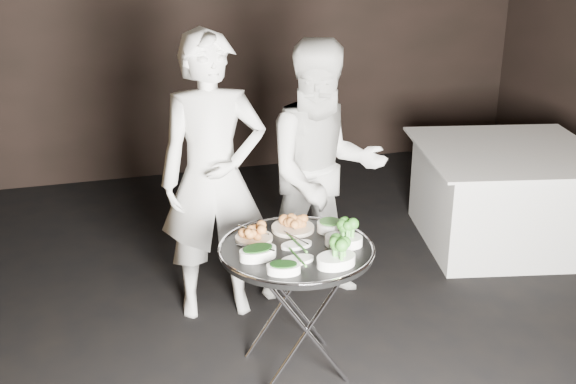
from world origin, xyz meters
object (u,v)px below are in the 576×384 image
object	(u,v)px
tray_stand	(296,305)
waiter_left	(213,178)
serving_tray	(296,250)
waiter_right	(323,173)
dining_table	(504,196)

from	to	relation	value
tray_stand	waiter_left	world-z (taller)	waiter_left
serving_tray	waiter_right	distance (m)	0.86
tray_stand	waiter_left	distance (m)	0.91
waiter_left	waiter_right	world-z (taller)	waiter_left
serving_tray	waiter_left	distance (m)	0.80
waiter_right	dining_table	world-z (taller)	waiter_right
serving_tray	waiter_right	world-z (taller)	waiter_right
serving_tray	dining_table	xyz separation A→B (m)	(1.90, 1.11, -0.34)
serving_tray	waiter_left	size ratio (longest dim) A/B	0.46
tray_stand	serving_tray	size ratio (longest dim) A/B	0.89
tray_stand	dining_table	distance (m)	2.20
dining_table	serving_tray	bearing A→B (deg)	-149.64
tray_stand	waiter_right	distance (m)	0.95
tray_stand	waiter_right	size ratio (longest dim) A/B	0.43
serving_tray	waiter_right	xyz separation A→B (m)	(0.40, 0.76, 0.10)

